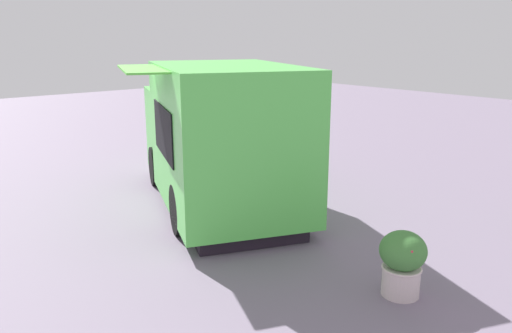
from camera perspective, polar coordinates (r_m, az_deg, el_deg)
name	(u,v)px	position (r m, az deg, el deg)	size (l,w,h in m)	color
ground_plane	(223,207)	(9.30, -3.73, -4.56)	(40.00, 40.00, 0.00)	slate
food_truck	(219,140)	(9.16, -4.19, 3.01)	(4.04, 5.29, 2.56)	#5AD253
planter_flowering_far	(402,261)	(6.37, 16.02, -10.10)	(0.56, 0.56, 0.81)	silver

